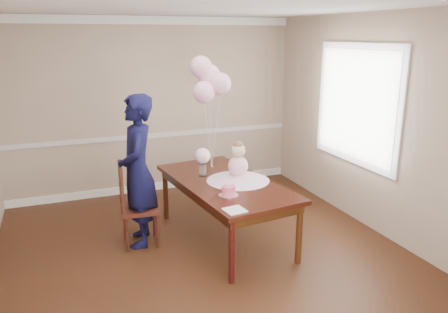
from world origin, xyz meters
TOP-DOWN VIEW (x-y plane):
  - floor at (0.00, 0.00)m, footprint 4.50×5.00m
  - ceiling at (0.00, 0.00)m, footprint 4.50×5.00m
  - wall_back at (0.00, 2.50)m, footprint 4.50×0.02m
  - wall_front at (0.00, -2.50)m, footprint 4.50×0.02m
  - wall_right at (2.25, 0.00)m, footprint 0.02×5.00m
  - chair_rail_trim at (0.00, 2.49)m, footprint 4.50×0.02m
  - crown_molding at (0.00, 2.49)m, footprint 4.50×0.02m
  - baseboard_trim at (0.00, 2.49)m, footprint 4.50×0.02m
  - window_frame at (2.23, 0.50)m, footprint 0.02×1.66m
  - window_blinds at (2.21, 0.50)m, footprint 0.01×1.50m
  - dining_table_top at (0.37, 0.46)m, footprint 1.23×2.09m
  - table_apron at (0.37, 0.46)m, footprint 1.11×1.98m
  - table_leg_fl at (0.07, -0.50)m, footprint 0.08×0.08m
  - table_leg_fr at (0.90, -0.40)m, footprint 0.08×0.08m
  - table_leg_bl at (-0.15, 1.32)m, footprint 0.08×0.08m
  - table_leg_br at (0.68, 1.42)m, footprint 0.08×0.08m
  - baby_skirt at (0.53, 0.43)m, footprint 0.84×0.84m
  - baby_torso at (0.53, 0.43)m, footprint 0.24×0.24m
  - baby_head at (0.53, 0.43)m, footprint 0.17×0.17m
  - baby_hair at (0.53, 0.43)m, footprint 0.12×0.12m
  - cake_platter at (0.23, -0.01)m, footprint 0.24×0.24m
  - birthday_cake at (0.23, -0.01)m, footprint 0.17×0.17m
  - cake_flower_a at (0.23, -0.01)m, footprint 0.03×0.03m
  - cake_flower_b at (0.26, 0.01)m, footprint 0.03×0.03m
  - rose_vase_near at (0.19, 0.74)m, footprint 0.11×0.11m
  - roses_near at (0.19, 0.74)m, footprint 0.19×0.19m
  - napkin at (0.13, -0.42)m, footprint 0.22×0.22m
  - balloon_weight at (0.40, 1.01)m, footprint 0.04×0.04m
  - balloon_a at (0.31, 1.00)m, footprint 0.28×0.28m
  - balloon_b at (0.51, 0.97)m, footprint 0.28×0.28m
  - balloon_c at (0.41, 1.11)m, footprint 0.28×0.28m
  - balloon_d at (0.31, 1.12)m, footprint 0.28×0.28m
  - balloon_ribbon_a at (0.36, 1.01)m, footprint 0.09×0.01m
  - balloon_ribbon_b at (0.46, 0.99)m, footprint 0.11×0.04m
  - balloon_ribbon_c at (0.41, 1.06)m, footprint 0.01×0.10m
  - balloon_ribbon_d at (0.36, 1.07)m, footprint 0.09×0.09m
  - dining_chair_seat at (-0.61, 0.71)m, footprint 0.48×0.48m
  - chair_leg_fl at (-0.80, 0.55)m, footprint 0.04×0.04m
  - chair_leg_fr at (-0.45, 0.51)m, footprint 0.04×0.04m
  - chair_leg_bl at (-0.77, 0.90)m, footprint 0.04×0.04m
  - chair_leg_br at (-0.41, 0.87)m, footprint 0.04×0.04m
  - chair_back_post_l at (-0.82, 0.55)m, footprint 0.04×0.04m
  - chair_back_post_r at (-0.79, 0.90)m, footprint 0.04×0.04m
  - chair_slat_low at (-0.81, 0.73)m, footprint 0.07×0.40m
  - chair_slat_mid at (-0.81, 0.73)m, footprint 0.07×0.40m
  - chair_slat_top at (-0.81, 0.73)m, footprint 0.07×0.40m
  - woman at (-0.61, 0.74)m, footprint 0.55×0.73m

SIDE VIEW (x-z plane):
  - floor at x=0.00m, z-range 0.00..0.00m
  - baseboard_trim at x=0.00m, z-range 0.00..0.12m
  - chair_leg_fl at x=-0.80m, z-range 0.00..0.43m
  - chair_leg_fr at x=-0.45m, z-range 0.00..0.43m
  - chair_leg_bl at x=-0.77m, z-range 0.00..0.43m
  - chair_leg_br at x=-0.41m, z-range 0.00..0.43m
  - table_leg_fl at x=0.07m, z-range 0.00..0.70m
  - table_leg_fr at x=0.90m, z-range 0.00..0.70m
  - table_leg_bl at x=-0.15m, z-range 0.00..0.70m
  - table_leg_br at x=0.68m, z-range 0.00..0.70m
  - dining_chair_seat at x=-0.61m, z-range 0.42..0.47m
  - chair_slat_low at x=-0.81m, z-range 0.59..0.64m
  - table_apron at x=0.37m, z-range 0.60..0.70m
  - dining_table_top at x=0.37m, z-range 0.70..0.75m
  - chair_back_post_l at x=-0.82m, z-range 0.46..1.01m
  - chair_back_post_r at x=-0.79m, z-range 0.46..1.01m
  - cake_platter at x=0.23m, z-range 0.75..0.75m
  - napkin at x=0.13m, z-range 0.75..0.76m
  - balloon_weight at x=0.40m, z-range 0.75..0.77m
  - chair_slat_mid at x=-0.81m, z-range 0.75..0.80m
  - baby_skirt at x=0.53m, z-range 0.75..0.85m
  - birthday_cake at x=0.23m, z-range 0.75..0.85m
  - rose_vase_near at x=0.19m, z-range 0.75..0.90m
  - cake_flower_a at x=0.23m, z-range 0.85..0.88m
  - cake_flower_b at x=0.26m, z-range 0.85..0.88m
  - woman at x=-0.61m, z-range 0.00..1.80m
  - chair_rail_trim at x=0.00m, z-range 0.86..0.94m
  - baby_torso at x=0.53m, z-range 0.81..1.04m
  - chair_slat_top at x=-0.81m, z-range 0.91..0.96m
  - roses_near at x=0.19m, z-range 0.91..1.10m
  - baby_head at x=0.53m, z-range 1.03..1.20m
  - baby_hair at x=0.53m, z-range 1.11..1.23m
  - balloon_ribbon_a at x=0.36m, z-range 0.76..1.59m
  - balloon_ribbon_b at x=0.46m, z-range 0.76..1.69m
  - balloon_ribbon_c at x=0.41m, z-range 0.76..1.79m
  - balloon_ribbon_d at x=0.36m, z-range 0.76..1.89m
  - wall_back at x=0.00m, z-range 0.00..2.70m
  - wall_front at x=0.00m, z-range 0.00..2.70m
  - wall_right at x=2.25m, z-range 0.00..2.70m
  - window_frame at x=2.23m, z-range 0.77..2.33m
  - window_blinds at x=2.21m, z-range 0.85..2.25m
  - balloon_a at x=0.31m, z-range 1.60..1.88m
  - balloon_b at x=0.51m, z-range 1.70..1.98m
  - balloon_c at x=0.41m, z-range 1.80..2.08m
  - balloon_d at x=0.31m, z-range 1.90..2.18m
  - crown_molding at x=0.00m, z-range 2.57..2.69m
  - ceiling at x=0.00m, z-range 2.69..2.71m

